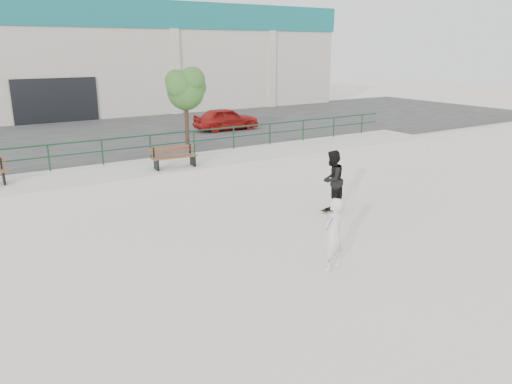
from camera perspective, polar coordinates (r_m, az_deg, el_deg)
ground at (r=11.89m, az=2.76°, el=-8.63°), size 120.00×120.00×0.00m
ledge at (r=19.90m, az=-13.19°, el=2.00°), size 30.00×3.00×0.50m
parking_strip at (r=27.91m, az=-19.13°, el=5.54°), size 60.00×14.00×0.50m
railing at (r=20.90m, az=-14.57°, el=5.36°), size 28.00×0.06×1.03m
commercial_building at (r=41.26m, az=-24.56°, el=14.23°), size 44.20×16.33×8.00m
bench_right at (r=19.58m, az=-9.34°, el=3.96°), size 1.81×0.62×0.82m
tree at (r=23.05m, az=-8.02°, el=11.76°), size 2.07×1.84×3.69m
red_car at (r=28.38m, az=-3.43°, el=8.36°), size 3.76×1.71×1.25m
skateboard at (r=15.98m, az=8.54°, el=-1.89°), size 0.80×0.41×0.09m
standing_skater at (r=15.72m, az=8.68°, el=1.40°), size 1.10×0.99×1.86m
seated_skater at (r=11.62m, az=8.82°, el=-4.78°), size 0.70×0.53×1.73m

